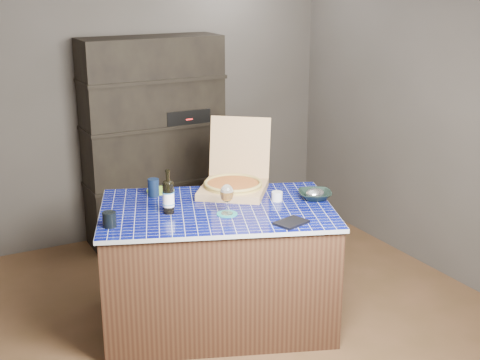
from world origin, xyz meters
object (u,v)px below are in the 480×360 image
mead_bottle (168,196)px  bowl (315,195)px  pizza_box (234,182)px  kitchen_island (218,266)px  dvd_case (291,223)px  wine_glass (227,194)px

mead_bottle → bowl: mead_bottle is taller
mead_bottle → pizza_box: bearing=18.4°
kitchen_island → bowl: bearing=8.1°
mead_bottle → dvd_case: (0.59, -0.53, -0.11)m
pizza_box → wine_glass: (-0.25, -0.39, 0.07)m
kitchen_island → bowl: (0.67, -0.15, 0.44)m
dvd_case → bowl: bearing=112.9°
wine_glass → bowl: (0.67, -0.01, -0.11)m
kitchen_island → dvd_case: size_ratio=9.00×
wine_glass → bowl: bearing=-0.7°
pizza_box → bowl: pizza_box is taller
pizza_box → bowl: size_ratio=3.07×
wine_glass → pizza_box: bearing=57.2°
kitchen_island → pizza_box: (0.25, 0.25, 0.48)m
kitchen_island → pizza_box: bearing=65.0°
mead_bottle → dvd_case: bearing=-41.9°
mead_bottle → wine_glass: size_ratio=1.48×
wine_glass → mead_bottle: bearing=147.8°
kitchen_island → mead_bottle: size_ratio=6.08×
dvd_case → pizza_box: bearing=165.3°
mead_bottle → bowl: bearing=-12.0°
pizza_box → dvd_case: pizza_box is taller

